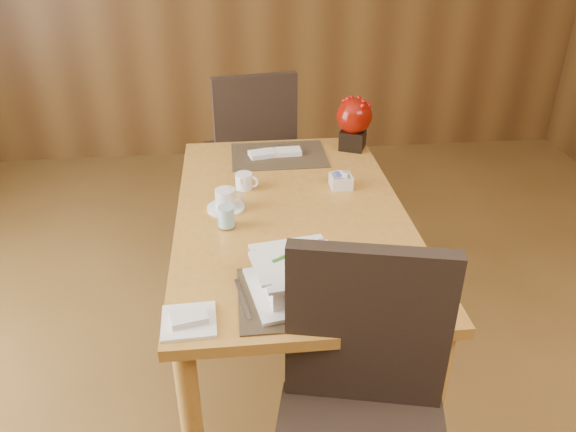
{
  "coord_description": "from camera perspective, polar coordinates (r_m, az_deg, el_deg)",
  "views": [
    {
      "loc": [
        -0.22,
        -1.33,
        1.82
      ],
      "look_at": [
        -0.04,
        0.35,
        0.87
      ],
      "focal_mm": 35.0,
      "sensor_mm": 36.0,
      "label": 1
    }
  ],
  "objects": [
    {
      "name": "soup_setting",
      "position": [
        1.74,
        0.88,
        -6.18
      ],
      "size": [
        0.33,
        0.33,
        0.12
      ],
      "rotation": [
        0.0,
        0.0,
        0.17
      ],
      "color": "white",
      "rests_on": "dining_table"
    },
    {
      "name": "sugar_caddy",
      "position": [
        2.4,
        5.4,
        3.54
      ],
      "size": [
        0.09,
        0.09,
        0.05
      ],
      "primitive_type": "cube",
      "rotation": [
        0.0,
        0.0,
        0.03
      ],
      "color": "white",
      "rests_on": "dining_table"
    },
    {
      "name": "creamer_jug",
      "position": [
        2.39,
        -4.49,
        3.56
      ],
      "size": [
        0.12,
        0.12,
        0.07
      ],
      "primitive_type": null,
      "rotation": [
        0.0,
        0.0,
        -0.42
      ],
      "color": "white",
      "rests_on": "dining_table"
    },
    {
      "name": "near_chair",
      "position": [
        1.66,
        7.59,
        -19.0
      ],
      "size": [
        0.58,
        0.58,
        1.04
      ],
      "rotation": [
        0.0,
        0.0,
        -0.23
      ],
      "color": "black",
      "rests_on": "ground"
    },
    {
      "name": "placemat_far",
      "position": [
        2.71,
        -0.94,
        6.19
      ],
      "size": [
        0.45,
        0.33,
        0.01
      ],
      "primitive_type": "cube",
      "color": "black",
      "rests_on": "dining_table"
    },
    {
      "name": "far_chair",
      "position": [
        3.27,
        -3.71,
        7.06
      ],
      "size": [
        0.55,
        0.56,
        1.03
      ],
      "rotation": [
        0.0,
        0.0,
        3.32
      ],
      "color": "black",
      "rests_on": "ground"
    },
    {
      "name": "berry_decor",
      "position": [
        2.76,
        6.7,
        9.6
      ],
      "size": [
        0.17,
        0.17,
        0.25
      ],
      "rotation": [
        0.0,
        0.0,
        -0.42
      ],
      "color": "black",
      "rests_on": "dining_table"
    },
    {
      "name": "dining_table",
      "position": [
        2.26,
        0.33,
        -1.62
      ],
      "size": [
        0.9,
        1.5,
        0.75
      ],
      "color": "#B57E32",
      "rests_on": "ground"
    },
    {
      "name": "napkins_far",
      "position": [
        2.7,
        -1.12,
        6.46
      ],
      "size": [
        0.26,
        0.12,
        0.02
      ],
      "primitive_type": null,
      "rotation": [
        0.0,
        0.0,
        0.12
      ],
      "color": "white",
      "rests_on": "dining_table"
    },
    {
      "name": "coffee_cup",
      "position": [
        2.23,
        -6.37,
        1.56
      ],
      "size": [
        0.15,
        0.15,
        0.08
      ],
      "rotation": [
        0.0,
        0.0,
        0.08
      ],
      "color": "white",
      "rests_on": "dining_table"
    },
    {
      "name": "bread_plate",
      "position": [
        1.68,
        -10.03,
        -10.49
      ],
      "size": [
        0.16,
        0.16,
        0.01
      ],
      "primitive_type": "cube",
      "rotation": [
        0.0,
        0.0,
        0.04
      ],
      "color": "white",
      "rests_on": "dining_table"
    },
    {
      "name": "placemat_near",
      "position": [
        1.76,
        2.33,
        -8.07
      ],
      "size": [
        0.45,
        0.33,
        0.01
      ],
      "primitive_type": "cube",
      "color": "black",
      "rests_on": "dining_table"
    },
    {
      "name": "water_glass",
      "position": [
        2.08,
        -6.33,
        0.75
      ],
      "size": [
        0.09,
        0.09,
        0.16
      ],
      "primitive_type": "cylinder",
      "rotation": [
        0.0,
        0.0,
        0.3
      ],
      "color": "white",
      "rests_on": "dining_table"
    }
  ]
}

